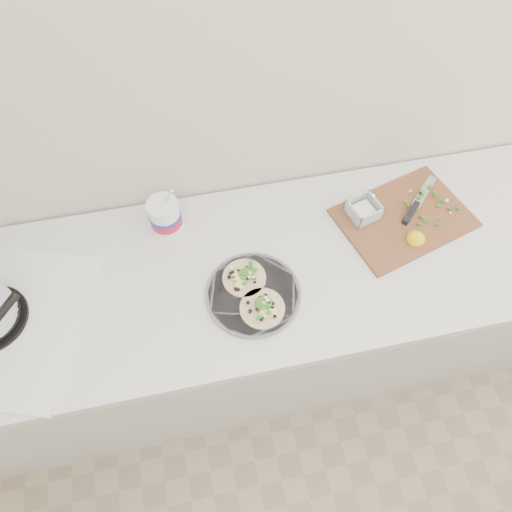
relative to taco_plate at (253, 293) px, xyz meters
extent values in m
cube|color=beige|center=(0.03, 0.41, 0.38)|extent=(3.50, 0.05, 2.60)
cube|color=beige|center=(0.03, 0.11, -0.49)|extent=(2.40, 0.62, 0.86)
cube|color=silver|center=(0.03, 0.09, -0.04)|extent=(2.44, 0.66, 0.04)
cylinder|color=#5B5960|center=(0.00, 0.00, -0.01)|extent=(0.28, 0.28, 0.01)
cylinder|color=#5B5960|center=(0.00, 0.00, -0.01)|extent=(0.29, 0.29, 0.00)
cylinder|color=white|center=(-0.23, 0.31, 0.04)|extent=(0.10, 0.10, 0.12)
cylinder|color=#B8143A|center=(-0.23, 0.31, 0.03)|extent=(0.10, 0.10, 0.04)
cylinder|color=#192D99|center=(-0.23, 0.31, 0.05)|extent=(0.10, 0.10, 0.01)
cube|color=brown|center=(0.56, 0.18, -0.01)|extent=(0.49, 0.40, 0.01)
cube|color=white|center=(0.42, 0.22, 0.01)|extent=(0.06, 0.06, 0.03)
ellipsoid|color=yellow|center=(0.56, 0.08, 0.01)|extent=(0.06, 0.06, 0.05)
cube|color=silver|center=(0.67, 0.27, 0.00)|extent=(0.13, 0.13, 0.00)
cube|color=black|center=(0.58, 0.18, 0.00)|extent=(0.09, 0.09, 0.02)
camera|label=1|loc=(-0.12, -0.61, 1.24)|focal=32.00mm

